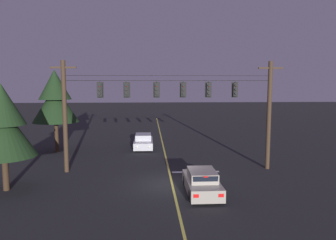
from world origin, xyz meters
name	(u,v)px	position (x,y,z in m)	size (l,w,h in m)	color
ground_plane	(172,184)	(0.00, 0.00, 0.00)	(180.00, 180.00, 0.00)	black
lane_centre_stripe	(165,153)	(0.00, 9.39, 0.00)	(0.14, 60.00, 0.01)	#D1C64C
stop_bar_paint	(196,172)	(1.90, 2.79, 0.00)	(3.40, 0.36, 0.01)	silver
signal_span_assembly	(169,114)	(0.00, 3.39, 4.12)	(16.56, 0.32, 7.94)	#38281C
traffic_light_leftmost	(100,90)	(-4.88, 3.37, 5.88)	(0.48, 0.41, 1.22)	black
traffic_light_left_inner	(127,90)	(-3.00, 3.37, 5.88)	(0.48, 0.41, 1.22)	black
traffic_light_centre	(157,90)	(-0.88, 3.37, 5.88)	(0.48, 0.41, 1.22)	black
traffic_light_right_inner	(183,90)	(1.03, 3.37, 5.88)	(0.48, 0.41, 1.22)	black
traffic_light_rightmost	(209,90)	(2.87, 3.37, 5.88)	(0.48, 0.41, 1.22)	black
traffic_light_far_right	(235,90)	(4.82, 3.37, 5.88)	(0.48, 0.41, 1.22)	black
car_waiting_near_lane	(202,182)	(1.59, -1.74, 0.65)	(1.80, 4.33, 1.39)	gray
car_oncoming_lead	(143,142)	(-1.99, 11.64, 0.65)	(1.80, 4.42, 1.39)	#A5A5AD
tree_verge_near	(55,99)	(-9.95, 10.22, 4.96)	(4.15, 4.15, 7.59)	#332316
tree_verge_far	(3,124)	(-9.95, -0.50, 3.98)	(3.74, 3.74, 6.34)	#332316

